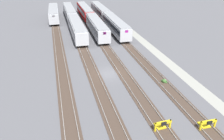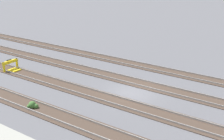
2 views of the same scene
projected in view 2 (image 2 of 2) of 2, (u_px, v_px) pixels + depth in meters
The scene contains 7 objects.
ground_plane at pixel (132, 93), 29.16m from camera, with size 400.00×400.00×0.00m, color #5B5B60.
rail_track_nearest at pixel (80, 124), 23.48m from camera, with size 90.00×2.24×0.21m.
rail_track_near_inner at pixel (117, 101), 27.26m from camera, with size 90.00×2.24×0.21m.
rail_track_middle at pixel (145, 84), 31.04m from camera, with size 90.00×2.24×0.21m.
rail_track_far_inner at pixel (167, 71), 34.81m from camera, with size 90.00×2.24×0.21m.
bumper_stop_near_inner_track at pixel (12, 66), 34.94m from camera, with size 1.36×2.01×1.22m.
weed_clump at pixel (33, 105), 26.05m from camera, with size 0.92×0.70×0.64m.
Camera 2 is at (14.01, -22.96, 11.63)m, focal length 50.00 mm.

